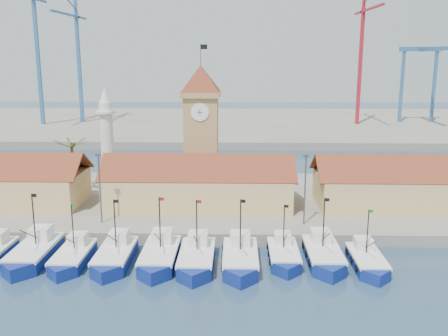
{
  "coord_description": "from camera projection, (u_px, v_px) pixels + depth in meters",
  "views": [
    {
      "loc": [
        5.29,
        -48.86,
        22.54
      ],
      "look_at": [
        3.64,
        18.0,
        7.44
      ],
      "focal_mm": 40.0,
      "sensor_mm": 36.0,
      "label": 1
    }
  ],
  "objects": [
    {
      "name": "hall_right",
      "position": [
        424.0,
        190.0,
        70.59
      ],
      "size": [
        31.2,
        10.13,
        7.61
      ],
      "color": "tan",
      "rests_on": "quay"
    },
    {
      "name": "clock_tower",
      "position": [
        201.0,
        127.0,
        75.45
      ],
      "size": [
        5.8,
        5.8,
        22.7
      ],
      "color": "#AA8157",
      "rests_on": "quay"
    },
    {
      "name": "hall_center",
      "position": [
        199.0,
        188.0,
        71.36
      ],
      "size": [
        27.04,
        10.13,
        7.61
      ],
      "color": "tan",
      "rests_on": "quay"
    },
    {
      "name": "boat_8",
      "position": [
        284.0,
        256.0,
        55.61
      ],
      "size": [
        3.28,
        8.97,
        6.79
      ],
      "color": "navy",
      "rests_on": "ground"
    },
    {
      "name": "boat_5",
      "position": [
        159.0,
        257.0,
        54.93
      ],
      "size": [
        3.8,
        10.41,
        7.88
      ],
      "color": "navy",
      "rests_on": "ground"
    },
    {
      "name": "ground",
      "position": [
        185.0,
        274.0,
        52.74
      ],
      "size": [
        400.0,
        400.0,
        0.0
      ],
      "primitive_type": "plane",
      "color": "#1D304D",
      "rests_on": "ground"
    },
    {
      "name": "gantry",
      "position": [
        424.0,
        64.0,
        150.83
      ],
      "size": [
        13.0,
        22.0,
        23.2
      ],
      "color": "#316498",
      "rests_on": "terminal"
    },
    {
      "name": "palm_tree",
      "position": [
        73.0,
        163.0,
        77.2
      ],
      "size": [
        5.6,
        5.03,
        8.39
      ],
      "color": "brown",
      "rests_on": "quay"
    },
    {
      "name": "crane_red_right",
      "position": [
        362.0,
        48.0,
        147.53
      ],
      "size": [
        1.0,
        30.7,
        41.29
      ],
      "color": "#AA1A26",
      "rests_on": "terminal"
    },
    {
      "name": "boat_3",
      "position": [
        72.0,
        258.0,
        55.0
      ],
      "size": [
        3.38,
        9.25,
        7.0
      ],
      "color": "navy",
      "rests_on": "ground"
    },
    {
      "name": "boat_2",
      "position": [
        33.0,
        255.0,
        55.69
      ],
      "size": [
        3.89,
        10.67,
        8.07
      ],
      "color": "navy",
      "rests_on": "ground"
    },
    {
      "name": "crane_blue_far",
      "position": [
        35.0,
        41.0,
        146.34
      ],
      "size": [
        1.0,
        32.3,
        44.8
      ],
      "color": "#316498",
      "rests_on": "terminal"
    },
    {
      "name": "boat_7",
      "position": [
        240.0,
        260.0,
        54.21
      ],
      "size": [
        3.79,
        10.38,
        7.85
      ],
      "color": "navy",
      "rests_on": "ground"
    },
    {
      "name": "boat_9",
      "position": [
        324.0,
        256.0,
        55.26
      ],
      "size": [
        3.71,
        10.16,
        7.69
      ],
      "color": "navy",
      "rests_on": "ground"
    },
    {
      "name": "boat_4",
      "position": [
        115.0,
        257.0,
        55.02
      ],
      "size": [
        3.66,
        10.02,
        7.58
      ],
      "color": "navy",
      "rests_on": "ground"
    },
    {
      "name": "quay",
      "position": [
        201.0,
        202.0,
        75.98
      ],
      "size": [
        140.0,
        32.0,
        1.5
      ],
      "primitive_type": "cube",
      "color": "gray",
      "rests_on": "ground"
    },
    {
      "name": "terminal",
      "position": [
        220.0,
        124.0,
        159.78
      ],
      "size": [
        240.0,
        80.0,
        2.0
      ],
      "primitive_type": "cube",
      "color": "gray",
      "rests_on": "ground"
    },
    {
      "name": "minaret",
      "position": [
        107.0,
        139.0,
        78.26
      ],
      "size": [
        3.0,
        3.0,
        16.3
      ],
      "color": "silver",
      "rests_on": "quay"
    },
    {
      "name": "boat_6",
      "position": [
        196.0,
        260.0,
        54.34
      ],
      "size": [
        3.74,
        10.24,
        7.75
      ],
      "color": "navy",
      "rests_on": "ground"
    },
    {
      "name": "crane_blue_near",
      "position": [
        77.0,
        50.0,
        152.58
      ],
      "size": [
        1.0,
        31.11,
        40.17
      ],
      "color": "#316498",
      "rests_on": "terminal"
    },
    {
      "name": "boat_10",
      "position": [
        368.0,
        262.0,
        54.0
      ],
      "size": [
        3.26,
        8.93,
        6.75
      ],
      "color": "navy",
      "rests_on": "ground"
    },
    {
      "name": "lamp_posts",
      "position": [
        198.0,
        186.0,
        63.0
      ],
      "size": [
        80.7,
        0.25,
        9.03
      ],
      "color": "#3F3F44",
      "rests_on": "quay"
    }
  ]
}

